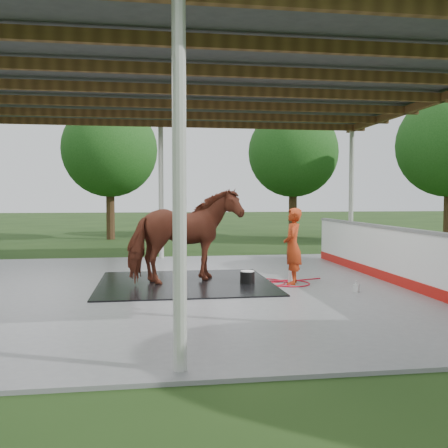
{
  "coord_description": "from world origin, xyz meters",
  "views": [
    {
      "loc": [
        -0.28,
        -9.66,
        1.8
      ],
      "look_at": [
        1.18,
        0.32,
        1.25
      ],
      "focal_mm": 40.0,
      "sensor_mm": 36.0,
      "label": 1
    }
  ],
  "objects": [
    {
      "name": "handler",
      "position": [
        2.53,
        0.01,
        0.82
      ],
      "size": [
        0.52,
        0.64,
        1.53
      ],
      "primitive_type": "imported",
      "rotation": [
        0.0,
        0.0,
        -1.88
      ],
      "color": "#A83111",
      "rests_on": "concrete_slab"
    },
    {
      "name": "concrete_slab",
      "position": [
        0.0,
        0.0,
        0.03
      ],
      "size": [
        12.0,
        10.0,
        0.05
      ],
      "primitive_type": "cube",
      "color": "slate",
      "rests_on": "ground"
    },
    {
      "name": "soap_bottle_b",
      "position": [
        3.45,
        -1.01,
        0.16
      ],
      "size": [
        0.14,
        0.14,
        0.22
      ],
      "primitive_type": "imported",
      "rotation": [
        0.0,
        0.0,
        -0.77
      ],
      "color": "#338CD8",
      "rests_on": "concrete_slab"
    },
    {
      "name": "pavilion_structure",
      "position": [
        0.0,
        -0.0,
        3.97
      ],
      "size": [
        12.6,
        10.6,
        4.05
      ],
      "color": "beige",
      "rests_on": "ground"
    },
    {
      "name": "rubber_mat",
      "position": [
        0.39,
        0.37,
        0.06
      ],
      "size": [
        3.46,
        3.24,
        0.03
      ],
      "primitive_type": "cube",
      "color": "black",
      "rests_on": "concrete_slab"
    },
    {
      "name": "horse",
      "position": [
        0.39,
        0.37,
        1.03
      ],
      "size": [
        2.48,
        1.8,
        1.91
      ],
      "primitive_type": "imported",
      "rotation": [
        0.0,
        0.0,
        1.96
      ],
      "color": "brown",
      "rests_on": "rubber_mat"
    },
    {
      "name": "dasher_board",
      "position": [
        4.6,
        0.0,
        0.59
      ],
      "size": [
        0.16,
        8.0,
        1.15
      ],
      "color": "#B0140E",
      "rests_on": "concrete_slab"
    },
    {
      "name": "wash_bucket",
      "position": [
        1.62,
        0.07,
        0.19
      ],
      "size": [
        0.29,
        0.29,
        0.27
      ],
      "color": "black",
      "rests_on": "concrete_slab"
    },
    {
      "name": "tree_belt",
      "position": [
        0.3,
        0.9,
        3.79
      ],
      "size": [
        28.0,
        28.0,
        5.8
      ],
      "color": "#382314",
      "rests_on": "ground"
    },
    {
      "name": "soap_bottle_a",
      "position": [
        2.53,
        0.12,
        0.21
      ],
      "size": [
        0.14,
        0.15,
        0.33
      ],
      "primitive_type": "imported",
      "rotation": [
        0.0,
        0.0,
        0.16
      ],
      "color": "silver",
      "rests_on": "concrete_slab"
    },
    {
      "name": "hose_coil",
      "position": [
        2.19,
        0.1,
        0.06
      ],
      "size": [
        1.8,
        1.06,
        0.02
      ],
      "color": "red",
      "rests_on": "concrete_slab"
    },
    {
      "name": "ground",
      "position": [
        0.0,
        0.0,
        0.0
      ],
      "size": [
        100.0,
        100.0,
        0.0
      ],
      "primitive_type": "plane",
      "color": "#1E3814"
    }
  ]
}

